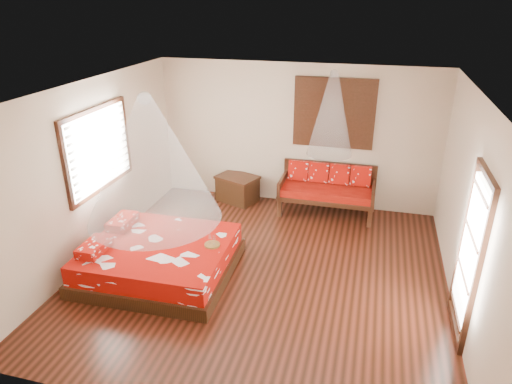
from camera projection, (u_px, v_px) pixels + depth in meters
room at (262, 189)px, 6.50m from camera, size 5.54×5.54×2.84m
bed at (159, 258)px, 6.96m from camera, size 2.22×2.02×0.64m
daybed at (327, 188)px, 8.79m from camera, size 1.81×0.81×0.95m
storage_chest at (238, 188)px, 9.39m from camera, size 0.95×0.82×0.54m
shutter_panel at (334, 113)px, 8.54m from camera, size 1.52×0.06×1.32m
window_left at (99, 150)px, 7.19m from camera, size 0.10×1.74×1.34m
glazed_door at (469, 256)px, 5.46m from camera, size 0.08×1.02×2.16m
wine_tray at (212, 243)px, 6.80m from camera, size 0.23×0.23×0.19m
mosquito_net_main at (150, 159)px, 6.32m from camera, size 1.92×1.92×1.80m
mosquito_net_daybed at (332, 114)px, 8.09m from camera, size 0.83×0.83×1.50m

